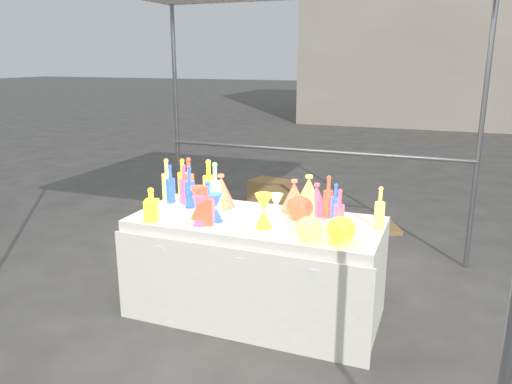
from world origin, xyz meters
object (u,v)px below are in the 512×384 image
(display_table, at_px, (256,267))
(bottle_0, at_px, (183,178))
(cardboard_box_closed, at_px, (270,193))
(globe_0, at_px, (341,231))
(hourglass_0, at_px, (199,203))
(lampshade_0, at_px, (221,191))
(decanter_0, at_px, (151,204))

(display_table, relative_size, bottle_0, 5.74)
(cardboard_box_closed, relative_size, globe_0, 2.61)
(hourglass_0, bearing_deg, cardboard_box_closed, 99.24)
(cardboard_box_closed, height_order, hourglass_0, hourglass_0)
(cardboard_box_closed, distance_m, bottle_0, 2.46)
(cardboard_box_closed, bearing_deg, lampshade_0, -66.01)
(cardboard_box_closed, xyz_separation_m, lampshade_0, (0.49, -2.52, 0.71))
(display_table, bearing_deg, globe_0, -19.67)
(hourglass_0, height_order, globe_0, hourglass_0)
(bottle_0, height_order, hourglass_0, bottle_0)
(display_table, height_order, lampshade_0, lampshade_0)
(cardboard_box_closed, height_order, bottle_0, bottle_0)
(decanter_0, distance_m, globe_0, 1.34)
(cardboard_box_closed, bearing_deg, globe_0, -49.79)
(globe_0, xyz_separation_m, lampshade_0, (-1.03, 0.43, 0.06))
(decanter_0, xyz_separation_m, globe_0, (1.34, 0.06, -0.05))
(display_table, height_order, hourglass_0, hourglass_0)
(cardboard_box_closed, xyz_separation_m, hourglass_0, (0.46, -2.84, 0.69))
(hourglass_0, xyz_separation_m, globe_0, (1.06, -0.11, -0.04))
(cardboard_box_closed, height_order, globe_0, globe_0)
(cardboard_box_closed, bearing_deg, bottle_0, -75.64)
(cardboard_box_closed, relative_size, decanter_0, 1.97)
(lampshade_0, bearing_deg, globe_0, -33.83)
(display_table, xyz_separation_m, cardboard_box_closed, (-0.85, 2.71, -0.20))
(bottle_0, bearing_deg, cardboard_box_closed, 91.45)
(display_table, height_order, cardboard_box_closed, display_table)
(globe_0, bearing_deg, cardboard_box_closed, 117.29)
(hourglass_0, xyz_separation_m, lampshade_0, (0.03, 0.32, 0.01))
(display_table, bearing_deg, lampshade_0, 152.13)
(decanter_0, height_order, hourglass_0, decanter_0)
(display_table, bearing_deg, bottle_0, 155.59)
(lampshade_0, bearing_deg, cardboard_box_closed, 89.89)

